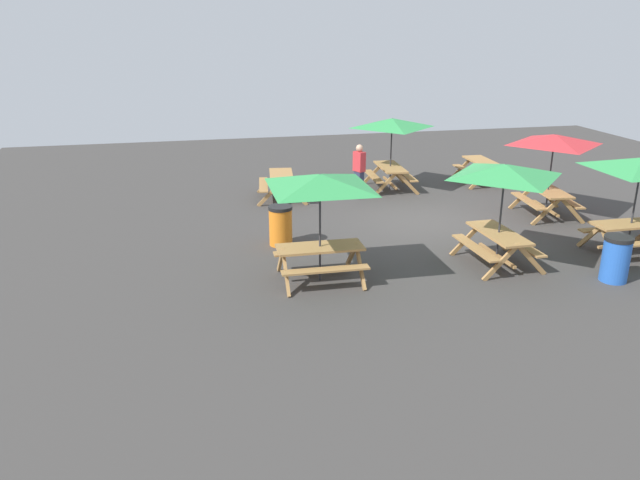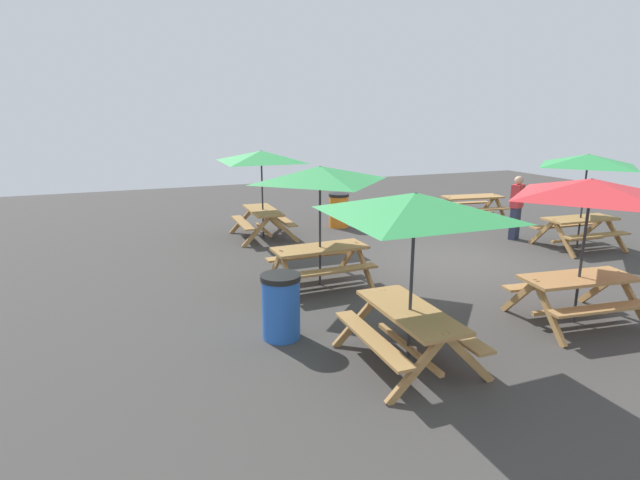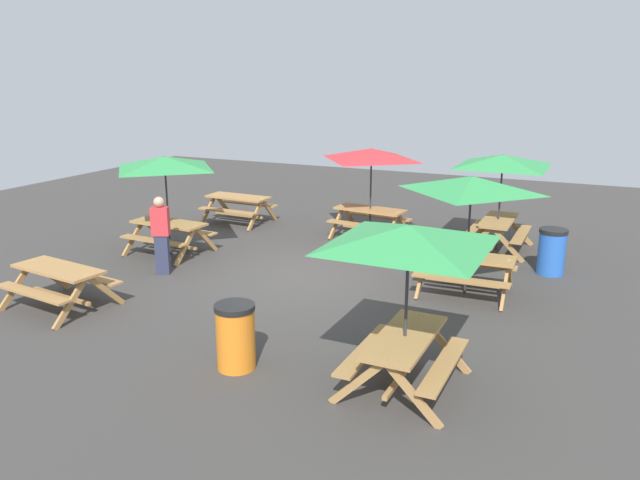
% 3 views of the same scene
% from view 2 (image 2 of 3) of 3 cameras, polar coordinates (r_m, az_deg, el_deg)
% --- Properties ---
extents(ground_plane, '(28.11, 28.11, 0.00)m').
position_cam_2_polar(ground_plane, '(11.54, 15.13, -2.51)').
color(ground_plane, '#3D3A38').
rests_on(ground_plane, ground).
extents(picnic_table_1, '(2.83, 2.83, 2.34)m').
position_cam_2_polar(picnic_table_1, '(13.11, -6.71, 8.75)').
color(picnic_table_1, '#A87A44').
rests_on(picnic_table_1, ground).
extents(picnic_table_2, '(2.05, 2.05, 2.34)m').
position_cam_2_polar(picnic_table_2, '(9.27, 0.00, 6.53)').
color(picnic_table_2, '#A87A44').
rests_on(picnic_table_2, ground).
extents(picnic_table_3, '(2.83, 2.83, 2.34)m').
position_cam_2_polar(picnic_table_3, '(6.31, 10.74, 2.55)').
color(picnic_table_3, '#A87A44').
rests_on(picnic_table_3, ground).
extents(picnic_table_4, '(1.96, 1.73, 0.81)m').
position_cam_2_polar(picnic_table_4, '(16.07, 16.99, 4.12)').
color(picnic_table_4, '#A87A44').
rests_on(picnic_table_4, ground).
extents(picnic_table_5, '(2.13, 2.13, 2.34)m').
position_cam_2_polar(picnic_table_5, '(13.54, 28.23, 7.33)').
color(picnic_table_5, '#A87A44').
rests_on(picnic_table_5, ground).
extents(picnic_table_6, '(2.23, 2.23, 2.34)m').
position_cam_2_polar(picnic_table_6, '(8.54, 28.45, 4.12)').
color(picnic_table_6, '#A87A44').
rests_on(picnic_table_6, ground).
extents(trash_bin_orange, '(0.59, 0.59, 0.98)m').
position_cam_2_polar(trash_bin_orange, '(14.53, 2.15, 3.43)').
color(trash_bin_orange, orange).
rests_on(trash_bin_orange, ground).
extents(trash_bin_blue, '(0.59, 0.59, 0.98)m').
position_cam_2_polar(trash_bin_blue, '(7.41, -4.48, -7.56)').
color(trash_bin_blue, blue).
rests_on(trash_bin_blue, ground).
extents(person_standing, '(0.42, 0.35, 1.67)m').
position_cam_2_polar(person_standing, '(13.98, 21.53, 3.63)').
color(person_standing, '#2D334C').
rests_on(person_standing, ground).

